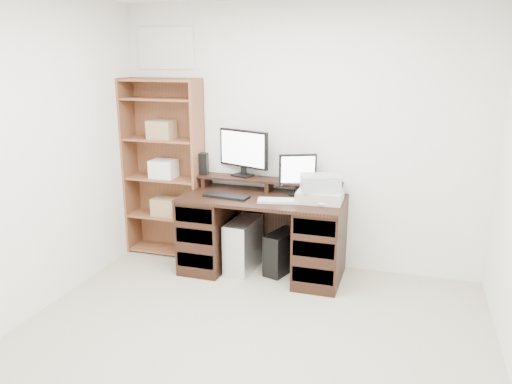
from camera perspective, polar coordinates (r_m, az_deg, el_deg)
The scene contains 14 objects.
room at distance 2.90m, azimuth -3.94°, elevation 0.20°, with size 3.54×4.04×2.54m.
desk at distance 4.72m, azimuth 0.78°, elevation -4.76°, with size 1.50×0.70×0.75m.
riser_shelf at distance 4.77m, azimuth 1.51°, elevation 1.19°, with size 1.40×0.22×0.12m.
monitor_wide at distance 4.85m, azimuth -1.44°, elevation 4.77°, with size 0.54×0.24×0.45m.
monitor_small at distance 4.65m, azimuth 4.78°, elevation 2.21°, with size 0.33×0.19×0.38m.
speaker at distance 4.97m, azimuth -6.02°, elevation 3.24°, with size 0.09×0.09×0.21m, color black.
keyboard_black at distance 4.59m, azimuth -3.41°, elevation -0.47°, with size 0.42×0.14×0.02m, color black.
keyboard_white at distance 4.44m, azimuth 3.31°, elevation -1.01°, with size 0.48×0.15×0.02m, color silver.
mouse at distance 4.36m, azimuth 7.49°, elevation -1.33°, with size 0.10×0.07×0.04m, color silver.
printer at distance 4.47m, azimuth 7.32°, elevation -0.48°, with size 0.40×0.30×0.10m, color #B3AA9C.
basket at distance 4.44m, azimuth 7.37°, elevation 1.03°, with size 0.33×0.24×0.14m, color #989EA3.
tower_silver at distance 4.82m, azimuth -1.47°, elevation -6.07°, with size 0.22×0.50×0.50m, color silver.
tower_black at distance 4.79m, azimuth 2.92°, elevation -6.87°, with size 0.28×0.43×0.40m.
bookshelf at distance 5.17m, azimuth -10.39°, elevation 2.88°, with size 0.80×0.30×1.80m.
Camera 1 is at (1.03, -2.61, 2.00)m, focal length 35.00 mm.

